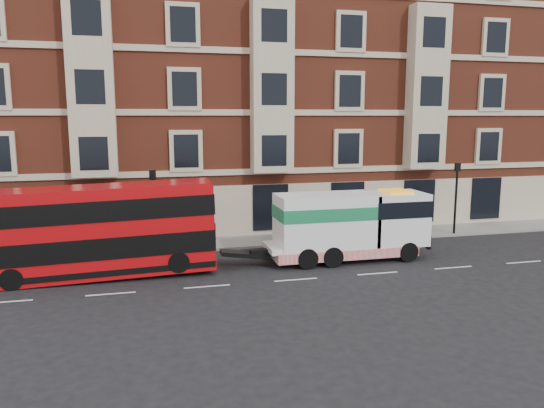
% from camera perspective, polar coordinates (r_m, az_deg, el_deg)
% --- Properties ---
extents(ground, '(120.00, 120.00, 0.00)m').
position_cam_1_polar(ground, '(24.12, 2.57, -8.14)').
color(ground, black).
rests_on(ground, ground).
extents(sidewalk, '(90.00, 3.00, 0.15)m').
position_cam_1_polar(sidewalk, '(31.11, -1.37, -3.97)').
color(sidewalk, slate).
rests_on(sidewalk, ground).
extents(victorian_terrace, '(45.00, 12.00, 20.40)m').
position_cam_1_polar(victorian_terrace, '(37.81, -3.23, 13.63)').
color(victorian_terrace, brown).
rests_on(victorian_terrace, ground).
extents(lamp_post_west, '(0.35, 0.15, 4.35)m').
position_cam_1_polar(lamp_post_west, '(28.61, -12.62, -0.06)').
color(lamp_post_west, black).
rests_on(lamp_post_west, sidewalk).
extents(lamp_post_east, '(0.35, 0.15, 4.35)m').
position_cam_1_polar(lamp_post_east, '(34.12, 19.19, 1.14)').
color(lamp_post_east, black).
rests_on(lamp_post_east, sidewalk).
extents(double_decker_bus, '(10.34, 2.37, 4.19)m').
position_cam_1_polar(double_decker_bus, '(25.20, -18.22, -2.64)').
color(double_decker_bus, '#B40A0E').
rests_on(double_decker_bus, ground).
extents(tow_truck, '(8.28, 2.45, 3.45)m').
position_cam_1_polar(tow_truck, '(27.14, 8.11, -2.25)').
color(tow_truck, white).
rests_on(tow_truck, ground).
extents(pedestrian, '(0.80, 0.72, 1.85)m').
position_cam_1_polar(pedestrian, '(28.97, -18.61, -3.45)').
color(pedestrian, '#1C2339').
rests_on(pedestrian, sidewalk).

